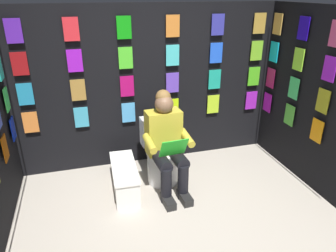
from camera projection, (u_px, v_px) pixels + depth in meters
The scene contains 5 objects.
display_wall_back at pixel (149, 87), 4.12m from camera, with size 3.48×0.14×2.07m.
display_wall_left at pixel (313, 98), 3.70m from camera, with size 0.14×1.87×2.07m.
toilet at pixel (161, 155), 3.91m from camera, with size 0.42×0.56×0.77m.
person_reading at pixel (167, 143), 3.60m from camera, with size 0.54×0.70×1.19m.
comic_longbox_near at pixel (125, 178), 3.72m from camera, with size 0.31×0.79×0.33m.
Camera 1 is at (0.86, 1.98, 2.21)m, focal length 33.90 mm.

